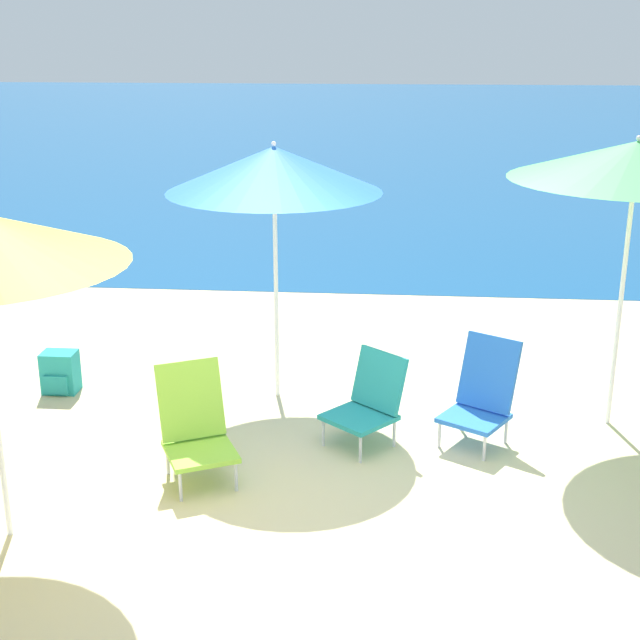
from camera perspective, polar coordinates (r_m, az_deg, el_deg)
ground_plane at (r=6.06m, az=-0.30°, el=-12.05°), size 60.00×60.00×0.00m
sea_water at (r=30.40m, az=4.08°, el=12.53°), size 60.00×40.00×0.01m
beach_umbrella_blue at (r=7.27m, az=-2.96°, el=9.59°), size 1.76×1.76×2.19m
beach_umbrella_green at (r=7.07m, az=19.60°, el=9.58°), size 1.88×1.88×2.30m
beach_chair_teal at (r=6.82m, az=3.14°, el=-5.12°), size 0.69×0.69×0.70m
beach_chair_lime at (r=6.38m, az=-7.99°, el=-6.66°), size 0.67×0.73×0.81m
beach_chair_blue at (r=6.95m, az=10.34°, el=-4.63°), size 0.66×0.68×0.81m
backpack_teal at (r=8.13m, az=-16.29°, el=-3.24°), size 0.30×0.25×0.37m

